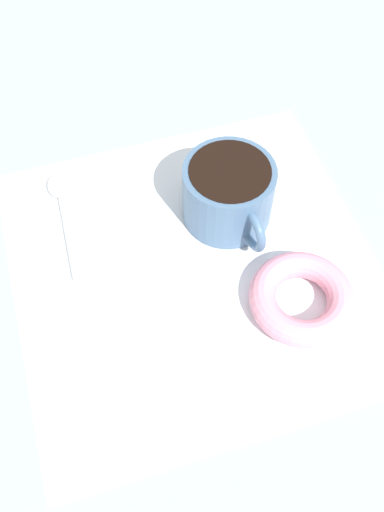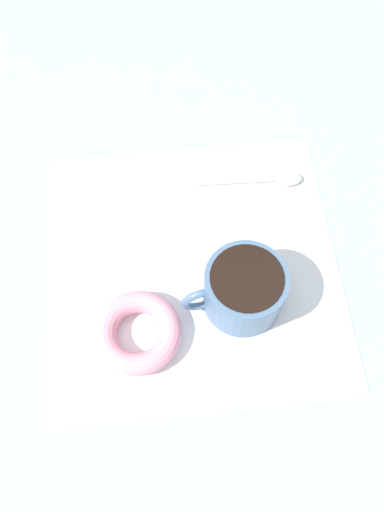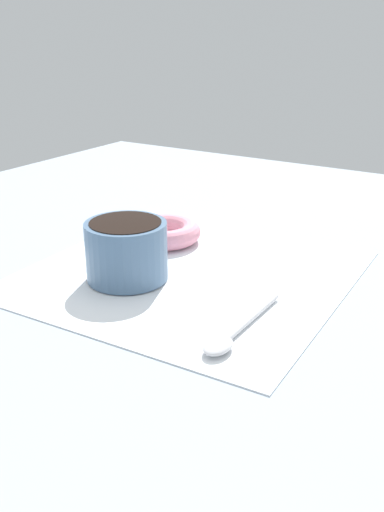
% 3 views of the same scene
% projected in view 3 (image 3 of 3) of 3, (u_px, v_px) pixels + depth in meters
% --- Properties ---
extents(ground_plane, '(1.20, 1.20, 0.02)m').
position_uv_depth(ground_plane, '(199.00, 275.00, 0.70)').
color(ground_plane, '#99A8B7').
extents(napkin, '(0.37, 0.37, 0.00)m').
position_uv_depth(napkin, '(192.00, 273.00, 0.68)').
color(napkin, white).
rests_on(napkin, ground_plane).
extents(coffee_cup, '(0.09, 0.12, 0.07)m').
position_uv_depth(coffee_cup, '(127.00, 249.00, 0.65)').
color(coffee_cup, slate).
rests_on(coffee_cup, napkin).
extents(donut, '(0.10, 0.10, 0.03)m').
position_uv_depth(donut, '(164.00, 232.00, 0.77)').
color(donut, pink).
rests_on(donut, napkin).
extents(spoon, '(0.02, 0.14, 0.01)m').
position_uv_depth(spoon, '(230.00, 336.00, 0.53)').
color(spoon, silver).
rests_on(spoon, napkin).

